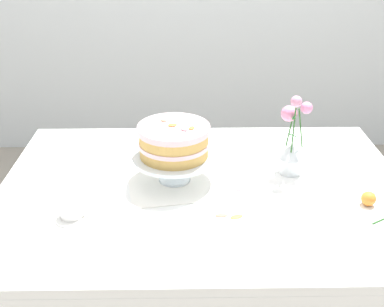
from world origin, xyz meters
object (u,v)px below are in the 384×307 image
object	(u,v)px
flower_vase	(292,145)
fallen_rose	(369,199)
dining_table	(204,213)
cake_stand	(174,159)
layer_cake	(174,140)
teacup	(72,211)

from	to	relation	value
flower_vase	fallen_rose	world-z (taller)	flower_vase
fallen_rose	dining_table	bearing A→B (deg)	169.01
fallen_rose	cake_stand	bearing A→B (deg)	164.72
dining_table	layer_cake	bearing A→B (deg)	145.71
dining_table	fallen_rose	distance (m)	0.54
layer_cake	flower_vase	bearing A→B (deg)	7.44
cake_stand	flower_vase	world-z (taller)	flower_vase
cake_stand	layer_cake	bearing A→B (deg)	-25.61
dining_table	teacup	distance (m)	0.45
flower_vase	fallen_rose	distance (m)	0.32
flower_vase	teacup	xyz separation A→B (m)	(-0.72, -0.28, -0.08)
fallen_rose	flower_vase	bearing A→B (deg)	133.08
teacup	fallen_rose	distance (m)	0.93
teacup	fallen_rose	bearing A→B (deg)	3.36
cake_stand	fallen_rose	xyz separation A→B (m)	(0.62, -0.17, -0.06)
cake_stand	fallen_rose	bearing A→B (deg)	-15.28
dining_table	fallen_rose	xyz separation A→B (m)	(0.52, -0.10, 0.11)
dining_table	teacup	bearing A→B (deg)	-159.13
teacup	dining_table	bearing A→B (deg)	20.87
teacup	layer_cake	bearing A→B (deg)	36.07
layer_cake	teacup	distance (m)	0.40
layer_cake	fallen_rose	xyz separation A→B (m)	(0.62, -0.17, -0.13)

